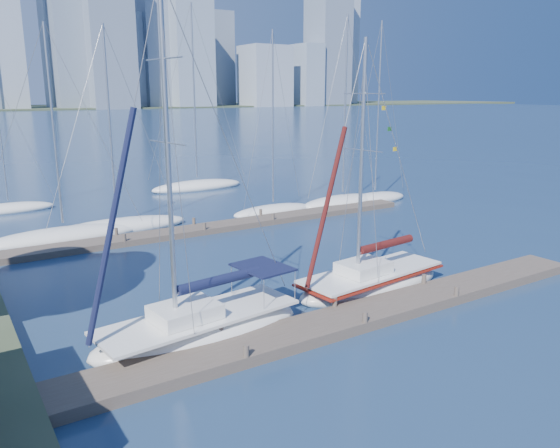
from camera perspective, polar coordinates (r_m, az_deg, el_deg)
ground at (r=21.43m, az=7.21°, el=-10.30°), size 700.00×700.00×0.00m
near_dock at (r=21.35m, az=7.23°, el=-9.81°), size 26.00×2.00×0.40m
far_dock at (r=35.29m, az=-6.95°, el=-0.37°), size 30.00×1.80×0.36m
sailboat_navy at (r=19.82m, az=-8.46°, el=-9.18°), size 8.18×3.51×12.66m
sailboat_maroon at (r=24.71m, az=9.52°, el=-4.84°), size 7.87×3.28×11.30m
bg_boat_0 at (r=35.01m, az=-21.64°, el=-1.20°), size 9.42×5.48×12.79m
bg_boat_1 at (r=36.31m, az=-16.64°, el=-0.31°), size 9.47×4.81×12.96m
bg_boat_3 at (r=39.82m, az=-0.72°, el=1.44°), size 6.77×4.03×13.10m
bg_boat_4 at (r=43.05m, az=6.55°, el=2.34°), size 7.69×3.35×14.49m
bg_boat_5 at (r=44.99m, az=9.87°, el=2.70°), size 6.18×2.24×14.25m
bg_boat_6 at (r=45.16m, az=-26.45°, el=1.43°), size 6.56×2.97×10.17m
bg_boat_7 at (r=50.52m, az=-8.62°, el=3.97°), size 9.01×5.45×16.45m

